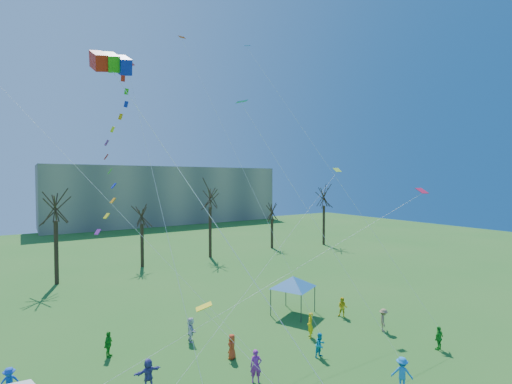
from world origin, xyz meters
TOP-DOWN VIEW (x-y plane):
  - distant_building at (22.00, 82.00)m, footprint 60.00×14.00m
  - bare_tree_row at (4.07, 35.88)m, footprint 69.98×9.32m
  - big_box_kite at (-6.94, 7.91)m, footprint 4.25×6.69m
  - canopy_tent_blue at (8.43, 12.72)m, footprint 3.99×3.99m
  - festival_crowd at (-1.95, 7.26)m, footprint 27.93×19.92m
  - small_kites_aloft at (0.53, 10.50)m, footprint 29.01×18.53m

SIDE VIEW (x-z plane):
  - festival_crowd at x=-1.95m, z-range -0.08..1.78m
  - canopy_tent_blue at x=8.43m, z-range 1.14..4.43m
  - bare_tree_row at x=4.07m, z-range 1.54..13.34m
  - distant_building at x=22.00m, z-range 0.00..15.00m
  - big_box_kite at x=-6.94m, z-range 3.03..22.85m
  - small_kites_aloft at x=0.53m, z-range -2.40..30.93m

